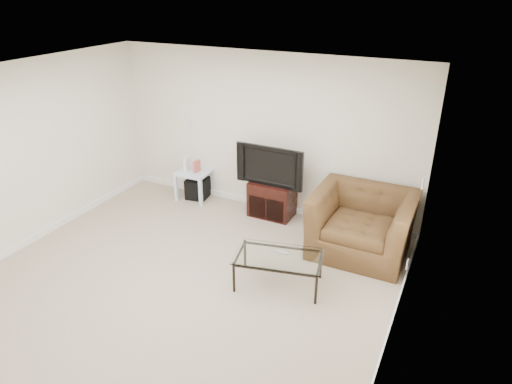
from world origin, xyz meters
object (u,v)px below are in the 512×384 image
at_px(subwoofer, 198,188).
at_px(recliner, 363,214).
at_px(tv_stand, 272,199).
at_px(television, 272,164).
at_px(side_table, 195,184).
at_px(coffee_table, 278,270).

height_order(subwoofer, recliner, recliner).
bearing_deg(subwoofer, tv_stand, -0.91).
bearing_deg(recliner, tv_stand, 163.63).
distance_m(television, subwoofer, 1.58).
relative_size(tv_stand, television, 0.68).
xyz_separation_m(side_table, recliner, (2.96, -0.46, 0.33)).
bearing_deg(television, tv_stand, 90.31).
bearing_deg(tv_stand, side_table, -179.37).
bearing_deg(side_table, recliner, -8.74).
bearing_deg(recliner, television, 164.61).
bearing_deg(television, coffee_table, -62.43).
relative_size(tv_stand, subwoofer, 1.98).
relative_size(recliner, coffee_table, 1.25).
xyz_separation_m(subwoofer, recliner, (2.93, -0.48, 0.40)).
bearing_deg(coffee_table, recliner, 59.57).
bearing_deg(side_table, subwoofer, 36.38).
relative_size(television, subwoofer, 2.92).
bearing_deg(subwoofer, recliner, -9.25).
height_order(television, side_table, television).
relative_size(television, side_table, 1.93).
distance_m(tv_stand, television, 0.60).
distance_m(tv_stand, side_table, 1.44).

